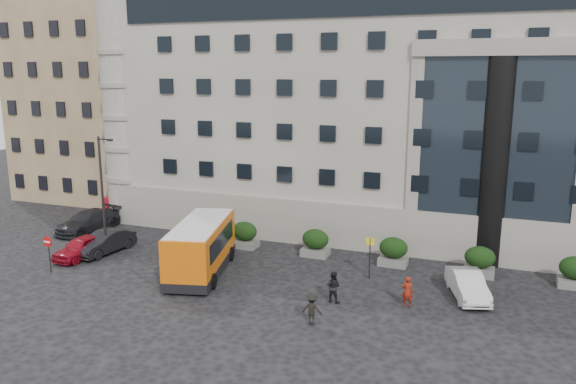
# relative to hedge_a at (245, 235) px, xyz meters

# --- Properties ---
(ground) EXTENTS (120.00, 120.00, 0.00)m
(ground) POSITION_rel_hedge_a_xyz_m (4.00, -7.80, -0.93)
(ground) COLOR black
(ground) RESTS_ON ground
(civic_building) EXTENTS (44.00, 24.00, 18.00)m
(civic_building) POSITION_rel_hedge_a_xyz_m (10.00, 14.20, 8.07)
(civic_building) COLOR gray
(civic_building) RESTS_ON ground
(entrance_column) EXTENTS (1.80, 1.80, 13.00)m
(entrance_column) POSITION_rel_hedge_a_xyz_m (16.00, 2.50, 5.57)
(entrance_column) COLOR black
(entrance_column) RESTS_ON ground
(apartment_near) EXTENTS (14.00, 14.00, 20.00)m
(apartment_near) POSITION_rel_hedge_a_xyz_m (-20.00, 12.20, 9.07)
(apartment_near) COLOR #866C4E
(apartment_near) RESTS_ON ground
(apartment_far) EXTENTS (13.00, 13.00, 22.00)m
(apartment_far) POSITION_rel_hedge_a_xyz_m (-23.00, 30.20, 10.07)
(apartment_far) COLOR brown
(apartment_far) RESTS_ON ground
(hedge_a) EXTENTS (1.80, 1.26, 1.84)m
(hedge_a) POSITION_rel_hedge_a_xyz_m (0.00, 0.00, 0.00)
(hedge_a) COLOR #575754
(hedge_a) RESTS_ON ground
(hedge_b) EXTENTS (1.80, 1.26, 1.84)m
(hedge_b) POSITION_rel_hedge_a_xyz_m (5.20, 0.00, 0.00)
(hedge_b) COLOR #575754
(hedge_b) RESTS_ON ground
(hedge_c) EXTENTS (1.80, 1.26, 1.84)m
(hedge_c) POSITION_rel_hedge_a_xyz_m (10.40, 0.00, 0.00)
(hedge_c) COLOR #575754
(hedge_c) RESTS_ON ground
(hedge_d) EXTENTS (1.80, 1.26, 1.84)m
(hedge_d) POSITION_rel_hedge_a_xyz_m (15.60, 0.00, 0.00)
(hedge_d) COLOR #575754
(hedge_d) RESTS_ON ground
(hedge_e) EXTENTS (1.80, 1.26, 1.84)m
(hedge_e) POSITION_rel_hedge_a_xyz_m (20.80, 0.00, 0.00)
(hedge_e) COLOR #575754
(hedge_e) RESTS_ON ground
(street_lamp) EXTENTS (1.16, 0.18, 8.00)m
(street_lamp) POSITION_rel_hedge_a_xyz_m (-7.94, -4.80, 3.44)
(street_lamp) COLOR #262628
(street_lamp) RESTS_ON ground
(bus_stop_sign) EXTENTS (0.50, 0.08, 2.52)m
(bus_stop_sign) POSITION_rel_hedge_a_xyz_m (9.50, -2.80, 0.80)
(bus_stop_sign) COLOR #262628
(bus_stop_sign) RESTS_ON ground
(no_entry_sign) EXTENTS (0.64, 0.16, 2.32)m
(no_entry_sign) POSITION_rel_hedge_a_xyz_m (-9.00, -8.84, 0.72)
(no_entry_sign) COLOR #262628
(no_entry_sign) RESTS_ON ground
(minibus) EXTENTS (4.46, 8.04, 3.18)m
(minibus) POSITION_rel_hedge_a_xyz_m (-0.33, -5.51, 0.82)
(minibus) COLOR #D35D09
(minibus) RESTS_ON ground
(red_truck) EXTENTS (2.42, 4.76, 2.50)m
(red_truck) POSITION_rel_hedge_a_xyz_m (-13.52, 5.25, 0.35)
(red_truck) COLOR maroon
(red_truck) RESTS_ON ground
(parked_car_a) EXTENTS (1.91, 4.27, 1.43)m
(parked_car_a) POSITION_rel_hedge_a_xyz_m (-9.18, -5.80, -0.22)
(parked_car_a) COLOR maroon
(parked_car_a) RESTS_ON ground
(parked_car_b) EXTENTS (2.14, 4.72, 1.50)m
(parked_car_b) POSITION_rel_hedge_a_xyz_m (-8.34, -4.50, -0.18)
(parked_car_b) COLOR black
(parked_car_b) RESTS_ON ground
(parked_car_c) EXTENTS (2.86, 5.67, 1.58)m
(parked_car_c) POSITION_rel_hedge_a_xyz_m (-13.00, -0.65, -0.14)
(parked_car_c) COLOR black
(parked_car_c) RESTS_ON ground
(parked_car_d) EXTENTS (3.01, 5.21, 1.37)m
(parked_car_d) POSITION_rel_hedge_a_xyz_m (-9.07, 5.75, -0.25)
(parked_car_d) COLOR black
(parked_car_d) RESTS_ON ground
(white_taxi) EXTENTS (2.83, 4.63, 1.44)m
(white_taxi) POSITION_rel_hedge_a_xyz_m (15.13, -3.66, -0.21)
(white_taxi) COLOR silver
(white_taxi) RESTS_ON ground
(pedestrian_a) EXTENTS (0.65, 0.47, 1.67)m
(pedestrian_a) POSITION_rel_hedge_a_xyz_m (12.25, -6.06, -0.10)
(pedestrian_a) COLOR maroon
(pedestrian_a) RESTS_ON ground
(pedestrian_b) EXTENTS (0.90, 0.73, 1.72)m
(pedestrian_b) POSITION_rel_hedge_a_xyz_m (8.44, -6.87, -0.07)
(pedestrian_b) COLOR black
(pedestrian_b) RESTS_ON ground
(pedestrian_c) EXTENTS (1.04, 0.62, 1.57)m
(pedestrian_c) POSITION_rel_hedge_a_xyz_m (8.24, -9.84, -0.14)
(pedestrian_c) COLOR black
(pedestrian_c) RESTS_ON ground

